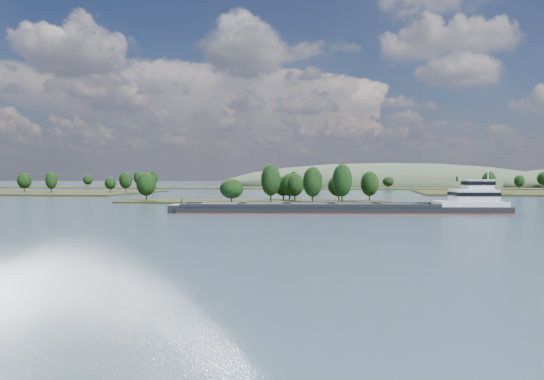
# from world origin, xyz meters

# --- Properties ---
(ground) EXTENTS (1800.00, 1800.00, 0.00)m
(ground) POSITION_xyz_m (0.00, 120.00, 0.00)
(ground) COLOR #344B5A
(ground) RESTS_ON ground
(tree_island) EXTENTS (100.00, 32.80, 14.84)m
(tree_island) POSITION_xyz_m (6.85, 178.64, 3.93)
(tree_island) COLOR black
(tree_island) RESTS_ON ground
(back_shoreline) EXTENTS (900.00, 60.00, 14.64)m
(back_shoreline) POSITION_xyz_m (7.94, 399.77, 0.67)
(back_shoreline) COLOR black
(back_shoreline) RESTS_ON ground
(hill_west) EXTENTS (320.00, 160.00, 44.00)m
(hill_west) POSITION_xyz_m (60.00, 500.00, 0.00)
(hill_west) COLOR #3D4D35
(hill_west) RESTS_ON ground
(cargo_barge) EXTENTS (90.98, 23.75, 12.22)m
(cargo_barge) POSITION_xyz_m (38.91, 131.61, 1.54)
(cargo_barge) COLOR black
(cargo_barge) RESTS_ON ground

